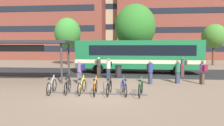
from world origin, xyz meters
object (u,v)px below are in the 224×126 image
object	(u,v)px
parked_bicycle_orange_3	(95,87)
street_tree_1	(68,33)
parked_bicycle_blue_5	(124,88)
commuter_olive_pack_5	(98,65)
commuter_black_pack_6	(109,67)
parked_bicycle_black_1	(68,86)
parked_bicycle_black_4	(109,88)
city_bus	(137,55)
parked_bicycle_silver_0	(52,86)
commuter_maroon_pack_4	(178,70)
commuter_maroon_pack_0	(183,65)
street_tree_0	(214,36)
parked_bicycle_yellow_2	(82,87)
parked_bicycle_green_6	(141,88)
commuter_maroon_pack_3	(150,70)
trash_bin	(118,71)
commuter_maroon_pack_1	(203,71)
transit_shelter	(22,43)
street_tree_2	(135,27)
commuter_navy_pack_2	(80,70)

from	to	relation	value
parked_bicycle_orange_3	street_tree_1	xyz separation A→B (m)	(-7.14, 17.08, 4.17)
parked_bicycle_blue_5	commuter_olive_pack_5	bearing A→B (deg)	9.43
parked_bicycle_blue_5	commuter_black_pack_6	size ratio (longest dim) A/B	1.02
parked_bicycle_black_1	parked_bicycle_black_4	size ratio (longest dim) A/B	1.00
city_bus	parked_bicycle_silver_0	distance (m)	10.51
commuter_maroon_pack_4	street_tree_1	distance (m)	18.50
commuter_maroon_pack_4	street_tree_1	bearing A→B (deg)	-64.44
commuter_maroon_pack_0	street_tree_0	world-z (taller)	street_tree_0
parked_bicycle_black_1	parked_bicycle_yellow_2	distance (m)	0.82
parked_bicycle_black_1	parked_bicycle_silver_0	bearing A→B (deg)	92.32
parked_bicycle_green_6	commuter_maroon_pack_3	xyz separation A→B (m)	(0.80, 3.38, 0.59)
commuter_maroon_pack_0	commuter_maroon_pack_4	distance (m)	3.38
parked_bicycle_green_6	trash_bin	bearing A→B (deg)	23.90
parked_bicycle_orange_3	commuter_black_pack_6	xyz separation A→B (m)	(0.10, 5.40, 0.57)
parked_bicycle_black_4	parked_bicycle_green_6	size ratio (longest dim) A/B	1.01
parked_bicycle_black_4	commuter_maroon_pack_1	distance (m)	7.02
parked_bicycle_orange_3	commuter_olive_pack_5	bearing A→B (deg)	4.29
parked_bicycle_black_1	commuter_black_pack_6	size ratio (longest dim) A/B	1.03
commuter_maroon_pack_0	commuter_olive_pack_5	world-z (taller)	commuter_maroon_pack_0
city_bus	street_tree_0	xyz separation A→B (m)	(10.92, 9.22, 2.29)
parked_bicycle_black_1	parked_bicycle_blue_5	bearing A→B (deg)	-97.93
commuter_olive_pack_5	street_tree_0	size ratio (longest dim) A/B	0.29
parked_bicycle_blue_5	street_tree_0	distance (m)	22.13
parked_bicycle_yellow_2	commuter_maroon_pack_1	xyz separation A→B (m)	(7.60, 3.42, 0.57)
parked_bicycle_blue_5	street_tree_1	world-z (taller)	street_tree_1
commuter_maroon_pack_1	commuter_maroon_pack_4	distance (m)	1.60
commuter_black_pack_6	parked_bicycle_yellow_2	bearing A→B (deg)	9.80
transit_shelter	street_tree_1	bearing A→B (deg)	90.00
commuter_maroon_pack_0	commuter_maroon_pack_4	world-z (taller)	commuter_maroon_pack_0
commuter_maroon_pack_4	commuter_black_pack_6	bearing A→B (deg)	-34.67
commuter_maroon_pack_3	street_tree_0	distance (m)	18.43
parked_bicycle_black_1	parked_bicycle_black_4	bearing A→B (deg)	-99.29
trash_bin	street_tree_0	distance (m)	17.91
commuter_maroon_pack_4	parked_bicycle_silver_0	bearing A→B (deg)	8.61
commuter_black_pack_6	street_tree_2	distance (m)	10.07
street_tree_0	parked_bicycle_silver_0	bearing A→B (deg)	-130.81
parked_bicycle_blue_5	commuter_maroon_pack_3	xyz separation A→B (m)	(1.68, 3.27, 0.59)
parked_bicycle_blue_5	parked_bicycle_green_6	bearing A→B (deg)	-108.11
commuter_maroon_pack_0	trash_bin	xyz separation A→B (m)	(-5.55, -0.84, -0.46)
parked_bicycle_blue_5	commuter_navy_pack_2	size ratio (longest dim) A/B	1.01
commuter_olive_pack_5	street_tree_1	bearing A→B (deg)	136.82
parked_bicycle_orange_3	trash_bin	distance (m)	6.21
commuter_maroon_pack_4	commuter_olive_pack_5	distance (m)	7.17
commuter_maroon_pack_3	street_tree_2	bearing A→B (deg)	166.66
parked_bicycle_green_6	street_tree_0	distance (m)	21.77
parked_bicycle_orange_3	parked_bicycle_blue_5	bearing A→B (deg)	-90.50
parked_bicycle_yellow_2	parked_bicycle_orange_3	size ratio (longest dim) A/B	1.00
parked_bicycle_orange_3	street_tree_1	size ratio (longest dim) A/B	0.26
commuter_maroon_pack_0	parked_bicycle_black_4	bearing A→B (deg)	53.37
commuter_maroon_pack_1	street_tree_1	bearing A→B (deg)	22.92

